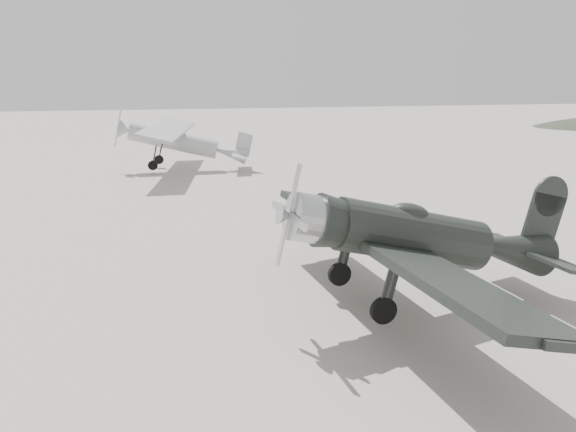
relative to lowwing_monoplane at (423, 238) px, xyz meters
name	(u,v)px	position (x,y,z in m)	size (l,w,h in m)	color
ground	(257,323)	(-4.07, 0.09, -1.83)	(160.00, 160.00, 0.00)	#9C968A
lowwing_monoplane	(423,238)	(0.00, 0.00, 0.00)	(7.66, 10.73, 3.45)	black
highwing_monoplane	(179,138)	(-5.02, 21.87, 0.13)	(7.90, 11.08, 3.13)	#9D9FA2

